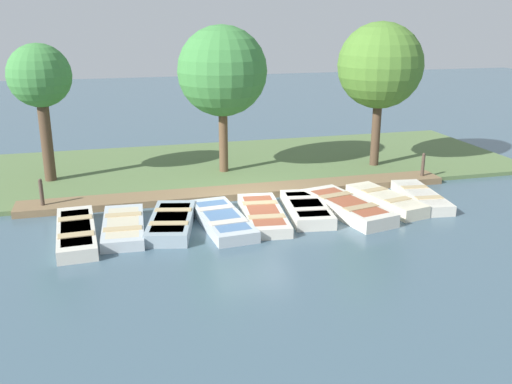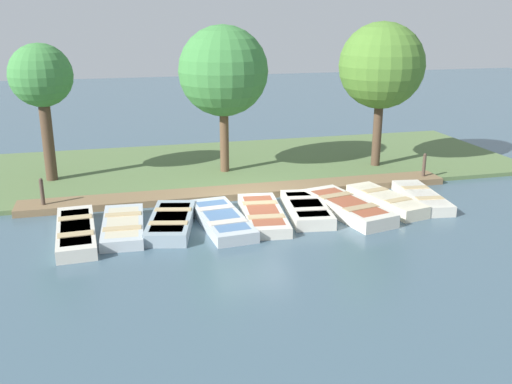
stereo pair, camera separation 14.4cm
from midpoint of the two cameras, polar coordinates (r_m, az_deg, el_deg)
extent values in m
plane|color=#425B6B|center=(18.58, -0.69, -1.41)|extent=(80.00, 80.00, 0.00)
cube|color=#567042|center=(23.24, -3.69, 2.65)|extent=(8.00, 24.00, 0.15)
cube|color=brown|center=(19.66, -1.54, 0.01)|extent=(1.14, 14.78, 0.23)
cube|color=beige|center=(16.68, -17.78, -3.88)|extent=(3.59, 1.21, 0.36)
cube|color=#994C33|center=(16.63, -17.83, -3.35)|extent=(2.94, 0.95, 0.03)
cube|color=tan|center=(15.99, -17.80, -4.08)|extent=(0.40, 0.95, 0.03)
cube|color=tan|center=(17.25, -17.87, -2.50)|extent=(0.40, 0.95, 0.03)
cube|color=#B2BCC1|center=(16.83, -13.37, -3.40)|extent=(3.15, 1.31, 0.31)
cube|color=beige|center=(16.78, -13.40, -2.95)|extent=(2.58, 1.03, 0.02)
cube|color=tan|center=(16.22, -13.45, -3.58)|extent=(0.37, 1.07, 0.03)
cube|color=tan|center=(17.33, -13.37, -2.21)|extent=(0.37, 1.07, 0.03)
cube|color=#8C9EA8|center=(16.81, -8.70, -3.03)|extent=(3.20, 1.83, 0.37)
cube|color=#994C33|center=(16.75, -8.73, -2.49)|extent=(2.61, 1.45, 0.03)
cube|color=tan|center=(16.21, -8.97, -3.09)|extent=(0.54, 1.12, 0.03)
cube|color=tan|center=(17.27, -8.51, -1.76)|extent=(0.54, 1.12, 0.03)
cube|color=#B2BCC1|center=(16.90, -3.65, -2.82)|extent=(3.47, 1.49, 0.33)
cube|color=#4C709E|center=(16.85, -3.66, -2.34)|extent=(2.84, 1.17, 0.03)
cube|color=beige|center=(16.26, -3.03, -2.98)|extent=(0.44, 1.12, 0.03)
cube|color=beige|center=(17.42, -4.26, -1.58)|extent=(0.44, 1.12, 0.03)
cube|color=beige|center=(17.33, 0.47, -2.27)|extent=(3.47, 1.52, 0.31)
cube|color=#994C33|center=(17.29, 0.47, -1.82)|extent=(2.84, 1.20, 0.03)
cube|color=tan|center=(16.68, 0.82, -2.46)|extent=(0.45, 1.11, 0.03)
cube|color=tan|center=(17.87, 0.15, -1.08)|extent=(0.45, 1.11, 0.03)
cube|color=beige|center=(17.81, 4.84, -1.69)|extent=(3.07, 1.55, 0.37)
cube|color=teal|center=(17.76, 4.85, -1.18)|extent=(2.51, 1.22, 0.03)
cube|color=beige|center=(17.23, 5.24, -1.68)|extent=(0.43, 1.11, 0.03)
cube|color=beige|center=(18.27, 4.49, -0.54)|extent=(0.43, 1.11, 0.03)
cube|color=beige|center=(18.06, 8.90, -1.51)|extent=(3.67, 1.96, 0.40)
cube|color=#994C33|center=(18.00, 8.93, -0.96)|extent=(2.99, 1.56, 0.03)
cube|color=tan|center=(17.50, 10.21, -1.48)|extent=(0.59, 1.18, 0.03)
cube|color=tan|center=(18.50, 7.73, -0.30)|extent=(0.59, 1.18, 0.03)
cube|color=beige|center=(18.96, 12.61, -0.83)|extent=(3.20, 1.60, 0.39)
cube|color=beige|center=(18.90, 12.65, -0.32)|extent=(2.62, 1.27, 0.03)
cube|color=tan|center=(18.47, 13.79, -0.73)|extent=(0.49, 0.93, 0.03)
cube|color=tan|center=(19.32, 11.57, 0.23)|extent=(0.49, 0.93, 0.03)
cube|color=beige|center=(19.69, 15.99, -0.49)|extent=(3.14, 1.30, 0.33)
cube|color=beige|center=(19.65, 16.02, -0.07)|extent=(2.57, 1.03, 0.03)
cube|color=tan|center=(19.14, 16.71, -0.52)|extent=(0.41, 0.91, 0.03)
cube|color=tan|center=(20.14, 15.38, 0.49)|extent=(0.41, 0.91, 0.03)
cylinder|color=#47382D|center=(19.12, -20.82, -0.43)|extent=(0.12, 0.12, 1.02)
sphere|color=#47382D|center=(18.97, -20.99, 1.09)|extent=(0.11, 0.11, 0.11)
cylinder|color=#47382D|center=(21.99, 16.15, 2.29)|extent=(0.12, 0.12, 1.02)
sphere|color=#47382D|center=(21.86, 16.26, 3.63)|extent=(0.11, 0.11, 0.11)
cylinder|color=#4C3828|center=(21.91, -20.39, 4.94)|extent=(0.41, 0.41, 3.33)
sphere|color=#3D7F3D|center=(21.57, -21.04, 10.83)|extent=(2.21, 2.21, 2.21)
cylinder|color=brown|center=(21.84, -3.48, 5.60)|extent=(0.34, 0.34, 3.06)
sphere|color=#3D7F3D|center=(21.47, -3.60, 11.99)|extent=(3.32, 3.32, 3.32)
cylinder|color=#4C3828|center=(23.21, 11.74, 6.14)|extent=(0.35, 0.35, 3.18)
sphere|color=#4C7A2D|center=(22.86, 12.13, 12.27)|extent=(3.29, 3.29, 3.29)
camera|label=1|loc=(0.07, -90.23, -0.07)|focal=40.00mm
camera|label=2|loc=(0.07, 89.77, 0.07)|focal=40.00mm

